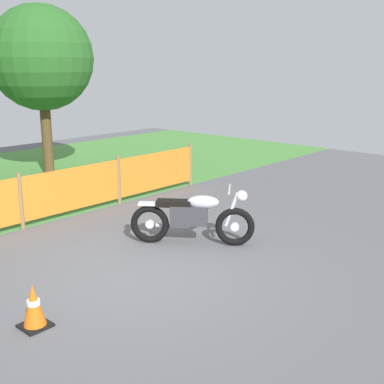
{
  "coord_description": "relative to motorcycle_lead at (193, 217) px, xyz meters",
  "views": [
    {
      "loc": [
        -4.38,
        -5.12,
        2.92
      ],
      "look_at": [
        1.48,
        0.13,
        0.9
      ],
      "focal_mm": 46.48,
      "sensor_mm": 36.0,
      "label": 1
    }
  ],
  "objects": [
    {
      "name": "tree_near_right",
      "position": [
        1.47,
        6.6,
        2.6
      ],
      "size": [
        2.72,
        2.72,
        4.45
      ],
      "color": "brown",
      "rests_on": "ground"
    },
    {
      "name": "traffic_cone",
      "position": [
        -3.24,
        -0.46,
        -0.22
      ],
      "size": [
        0.32,
        0.32,
        0.53
      ],
      "color": "black",
      "rests_on": "ground"
    },
    {
      "name": "barrier_fence",
      "position": [
        -1.49,
        2.85,
        0.06
      ],
      "size": [
        9.25,
        0.08,
        1.05
      ],
      "color": "olive",
      "rests_on": "ground"
    },
    {
      "name": "ground",
      "position": [
        -1.49,
        -0.12,
        -0.49
      ],
      "size": [
        24.0,
        24.0,
        0.02
      ],
      "primitive_type": "cube",
      "color": "#5B5B60"
    },
    {
      "name": "motorcycle_lead",
      "position": [
        0.0,
        0.0,
        0.0
      ],
      "size": [
        1.31,
        1.74,
        0.98
      ],
      "rotation": [
        0.0,
        0.0,
        -0.94
      ],
      "color": "black",
      "rests_on": "ground"
    }
  ]
}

